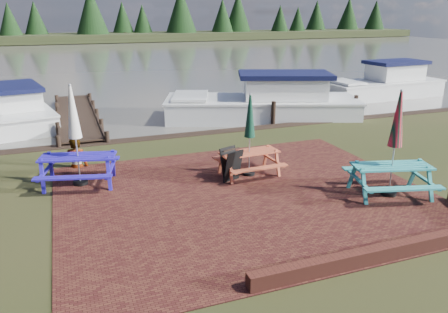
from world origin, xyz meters
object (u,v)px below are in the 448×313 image
at_px(picnic_table_teal, 393,160).
at_px(boat_far, 385,85).
at_px(picnic_table_blue, 77,151).
at_px(person, 74,137).
at_px(boat_jetty, 17,110).
at_px(chalkboard, 231,164).
at_px(jetty, 77,115).
at_px(boat_near, 266,105).
at_px(picnic_table_red, 249,148).

xyz_separation_m(picnic_table_teal, boat_far, (9.54, 11.70, -0.47)).
bearing_deg(picnic_table_blue, picnic_table_teal, -10.98).
bearing_deg(person, picnic_table_blue, 105.02).
bearing_deg(person, boat_jetty, -60.05).
bearing_deg(chalkboard, picnic_table_blue, 143.86).
relative_size(picnic_table_blue, boat_far, 0.37).
height_order(chalkboard, jetty, chalkboard).
height_order(boat_near, person, boat_near).
xyz_separation_m(boat_near, boat_far, (8.57, 2.58, -0.02)).
height_order(picnic_table_teal, picnic_table_red, picnic_table_teal).
xyz_separation_m(chalkboard, boat_near, (4.28, 6.80, 0.02)).
distance_m(picnic_table_red, boat_jetty, 11.68).
distance_m(chalkboard, jetty, 9.82).
bearing_deg(picnic_table_teal, jetty, 136.23).
bearing_deg(picnic_table_blue, jetty, 102.40).
relative_size(picnic_table_teal, chalkboard, 2.97).
bearing_deg(picnic_table_blue, person, 105.46).
height_order(picnic_table_red, boat_near, picnic_table_red).
height_order(picnic_table_teal, boat_near, picnic_table_teal).
distance_m(chalkboard, boat_near, 8.04).
xyz_separation_m(chalkboard, jetty, (-3.55, 9.15, -0.34)).
height_order(jetty, boat_near, boat_near).
distance_m(picnic_table_red, jetty, 9.90).
height_order(chalkboard, person, person).
bearing_deg(jetty, person, -92.80).
height_order(picnic_table_teal, boat_far, picnic_table_teal).
bearing_deg(boat_near, boat_jetty, 93.41).
relative_size(picnic_table_blue, boat_near, 0.30).
relative_size(picnic_table_teal, boat_far, 0.37).
height_order(chalkboard, boat_far, boat_far).
bearing_deg(boat_jetty, boat_far, -13.02).
distance_m(picnic_table_teal, chalkboard, 4.07).
relative_size(picnic_table_red, picnic_table_blue, 0.87).
distance_m(boat_jetty, boat_near, 10.68).
bearing_deg(picnic_table_red, jetty, 112.15).
bearing_deg(boat_far, picnic_table_blue, 113.10).
bearing_deg(jetty, boat_far, 0.82).
relative_size(picnic_table_red, jetty, 0.25).
relative_size(jetty, boat_far, 1.28).
relative_size(picnic_table_blue, person, 1.44).
bearing_deg(picnic_table_teal, chalkboard, 160.26).
bearing_deg(person, boat_near, -138.34).
bearing_deg(boat_jetty, boat_near, -28.16).
height_order(picnic_table_red, picnic_table_blue, picnic_table_blue).
bearing_deg(person, picnic_table_teal, 160.00).
distance_m(picnic_table_teal, picnic_table_red, 3.69).
relative_size(boat_jetty, boat_far, 0.97).
distance_m(picnic_table_blue, chalkboard, 4.04).
bearing_deg(picnic_table_red, person, 149.50).
xyz_separation_m(jetty, boat_far, (16.40, 0.24, 0.33)).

